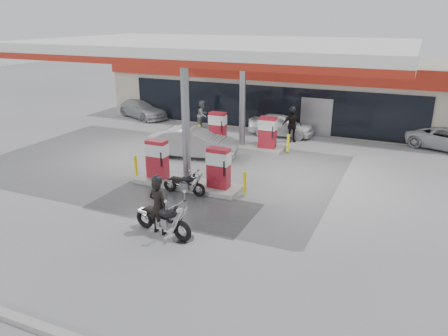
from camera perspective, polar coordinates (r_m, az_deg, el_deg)
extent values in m
plane|color=gray|center=(16.37, -8.11, -4.68)|extent=(90.00, 90.00, 0.00)
cube|color=#4C4C4F|center=(16.13, -6.59, -4.99)|extent=(6.00, 3.00, 0.00)
cylinder|color=#38383A|center=(13.90, -5.37, -9.13)|extent=(0.70, 0.70, 0.01)
cube|color=gray|center=(11.82, -26.98, -16.62)|extent=(28.00, 0.25, 0.15)
cube|color=#B3A796|center=(30.08, 8.12, 10.31)|extent=(22.00, 8.00, 4.00)
cube|color=black|center=(26.39, 5.60, 7.84)|extent=(18.00, 0.10, 2.60)
cube|color=#A22214|center=(26.00, 5.70, 12.35)|extent=(22.00, 0.25, 1.00)
cube|color=navy|center=(24.67, 21.54, 10.76)|extent=(3.50, 0.12, 0.80)
cube|color=gray|center=(25.66, 11.94, 6.50)|extent=(1.80, 0.14, 2.20)
cube|color=silver|center=(19.42, -0.84, 15.45)|extent=(16.00, 10.00, 0.60)
cube|color=#A22214|center=(15.10, -8.94, 13.44)|extent=(16.00, 0.12, 0.24)
cube|color=#A22214|center=(24.01, 4.29, 15.71)|extent=(16.00, 0.12, 0.24)
cylinder|color=gray|center=(17.18, -5.00, 5.72)|extent=(0.32, 0.32, 5.00)
cylinder|color=gray|center=(22.50, 2.43, 9.01)|extent=(0.32, 0.32, 5.00)
cube|color=#9E9E99|center=(17.93, -4.77, -2.07)|extent=(4.50, 1.30, 0.18)
cube|color=maroon|center=(18.31, -8.71, 1.19)|extent=(0.85, 0.48, 1.60)
cube|color=maroon|center=(17.02, -0.71, 0.01)|extent=(0.85, 0.48, 1.60)
cube|color=silver|center=(18.19, -8.77, 2.38)|extent=(0.88, 0.52, 0.50)
cube|color=silver|center=(16.90, -0.72, 1.30)|extent=(0.88, 0.52, 0.50)
cylinder|color=yellow|center=(19.04, -11.44, 0.33)|extent=(0.14, 0.14, 0.90)
cylinder|color=yellow|center=(16.78, 2.72, -1.91)|extent=(0.14, 0.14, 0.90)
cube|color=#9E9E99|center=(23.08, 2.34, 2.89)|extent=(4.50, 1.30, 0.18)
cube|color=maroon|center=(23.38, -0.84, 5.38)|extent=(0.85, 0.48, 1.60)
cube|color=maroon|center=(22.39, 5.71, 4.65)|extent=(0.85, 0.48, 1.60)
cube|color=silver|center=(23.28, -0.84, 6.33)|extent=(0.88, 0.52, 0.50)
cube|color=silver|center=(22.29, 5.75, 5.65)|extent=(0.88, 0.52, 0.50)
cylinder|color=yellow|center=(23.95, -3.23, 4.61)|extent=(0.14, 0.14, 0.90)
cylinder|color=yellow|center=(22.20, 8.37, 3.24)|extent=(0.14, 0.14, 0.90)
torus|color=black|center=(13.60, -5.48, -8.19)|extent=(0.70, 0.28, 0.69)
torus|color=black|center=(14.57, -10.29, -6.47)|extent=(0.70, 0.28, 0.69)
cube|color=gray|center=(14.00, -7.85, -7.02)|extent=(0.50, 0.35, 0.34)
cube|color=black|center=(14.06, -8.39, -6.42)|extent=(1.03, 0.30, 0.09)
ellipsoid|color=black|center=(13.74, -7.38, -5.84)|extent=(0.70, 0.48, 0.32)
cube|color=black|center=(14.13, -9.12, -5.51)|extent=(0.67, 0.39, 0.11)
cylinder|color=silver|center=(13.39, -6.34, -4.88)|extent=(0.20, 0.86, 0.04)
sphere|color=silver|center=(13.36, -5.87, -5.56)|extent=(0.21, 0.21, 0.21)
cylinder|color=silver|center=(14.51, -9.09, -6.61)|extent=(1.03, 0.28, 0.09)
imported|color=black|center=(13.92, -8.58, -4.98)|extent=(0.73, 0.53, 1.85)
torus|color=black|center=(16.80, -3.33, -2.85)|extent=(0.55, 0.13, 0.55)
torus|color=black|center=(17.38, -7.07, -2.21)|extent=(0.55, 0.13, 0.55)
cube|color=gray|center=(17.04, -5.13, -2.32)|extent=(0.37, 0.22, 0.28)
cube|color=black|center=(17.07, -5.55, -1.96)|extent=(0.83, 0.10, 0.07)
ellipsoid|color=black|center=(16.87, -4.75, -1.46)|extent=(0.52, 0.30, 0.26)
cube|color=black|center=(17.10, -6.10, -1.41)|extent=(0.51, 0.22, 0.09)
cylinder|color=silver|center=(16.65, -3.93, -0.71)|extent=(0.04, 0.70, 0.03)
sphere|color=silver|center=(16.64, -3.59, -1.11)|extent=(0.17, 0.17, 0.17)
cylinder|color=silver|center=(17.39, -6.25, -2.23)|extent=(0.83, 0.08, 0.07)
imported|color=white|center=(25.50, 7.47, 5.61)|extent=(3.75, 1.52, 1.28)
imported|color=#5C5D61|center=(26.83, -2.81, 6.95)|extent=(0.71, 0.89, 1.75)
imported|color=gray|center=(21.48, -4.13, 3.34)|extent=(4.57, 2.38, 1.43)
imported|color=#9A9EA2|center=(30.48, -10.57, 7.64)|extent=(4.57, 3.22, 1.23)
imported|color=black|center=(24.27, 8.85, 5.53)|extent=(1.16, 0.94, 1.84)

